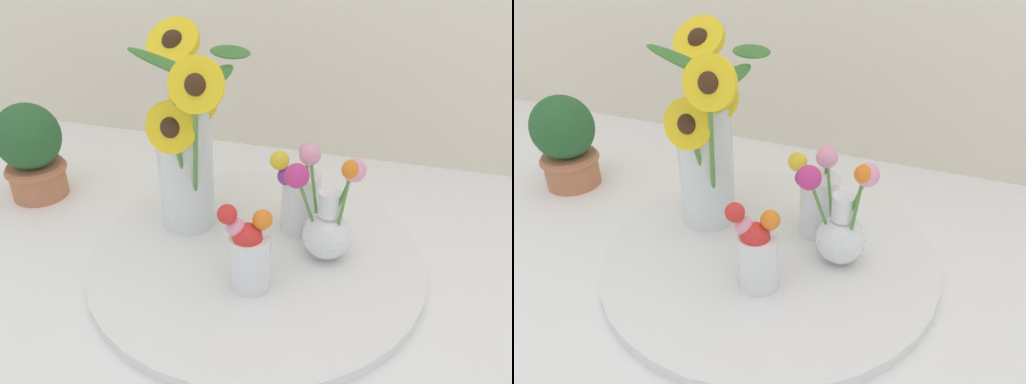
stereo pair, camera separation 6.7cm
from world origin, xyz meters
The scene contains 7 objects.
ground_plane centered at (0.00, 0.00, 0.00)m, with size 6.00×6.00×0.00m, color white.
serving_tray centered at (-0.01, 0.05, 0.01)m, with size 0.54×0.54×0.02m.
mason_jar_sunflowers centered at (-0.14, 0.10, 0.17)m, with size 0.21×0.22×0.33m.
vase_small_center centered at (0.01, -0.03, 0.08)m, with size 0.07×0.06×0.14m.
vase_bulb_right centered at (0.10, 0.07, 0.09)m, with size 0.11×0.10×0.18m.
vase_small_back centered at (0.05, 0.14, 0.08)m, with size 0.08×0.06×0.15m.
potted_plant centered at (-0.48, 0.14, 0.10)m, with size 0.12×0.12×0.19m.
Camera 1 is at (0.17, -0.57, 0.52)m, focal length 35.00 mm.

